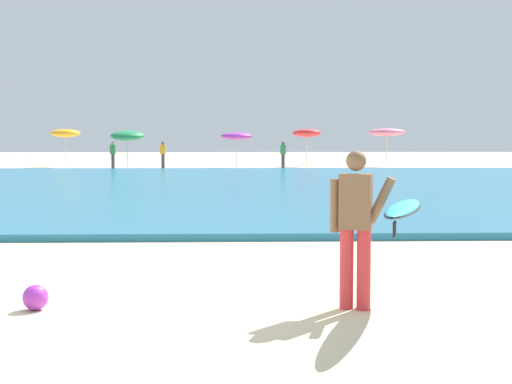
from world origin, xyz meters
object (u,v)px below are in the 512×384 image
(beach_umbrella_0, at_px, (65,133))
(beachgoer_near_row_left, at_px, (113,154))
(beachgoer_near_row_right, at_px, (283,154))
(beach_ball, at_px, (35,297))
(beach_umbrella_4, at_px, (387,132))
(surfer_with_board, at_px, (378,216))
(beach_umbrella_1, at_px, (127,136))
(beach_umbrella_3, at_px, (307,133))
(beach_umbrella_2, at_px, (236,136))
(beachgoer_near_row_mid, at_px, (163,154))

(beach_umbrella_0, distance_m, beachgoer_near_row_left, 4.02)
(beachgoer_near_row_right, bearing_deg, beach_ball, -98.18)
(beach_umbrella_4, bearing_deg, surfer_with_board, -101.74)
(surfer_with_board, height_order, beach_umbrella_4, beach_umbrella_4)
(beach_umbrella_0, xyz_separation_m, beach_umbrella_1, (4.11, -2.58, -0.16))
(surfer_with_board, relative_size, beach_umbrella_0, 1.07)
(beach_ball, bearing_deg, beach_umbrella_3, 79.99)
(beach_umbrella_2, relative_size, beachgoer_near_row_right, 1.34)
(surfer_with_board, bearing_deg, beach_umbrella_3, 85.51)
(beach_umbrella_2, distance_m, beach_umbrella_3, 4.37)
(beach_umbrella_2, distance_m, beach_umbrella_4, 9.17)
(beach_umbrella_2, xyz_separation_m, beach_ball, (-2.38, -37.25, -1.74))
(surfer_with_board, height_order, beach_umbrella_0, beach_umbrella_0)
(beach_umbrella_3, distance_m, beach_umbrella_4, 4.87)
(surfer_with_board, bearing_deg, beachgoer_near_row_mid, 98.85)
(beach_umbrella_0, bearing_deg, beach_ball, -78.12)
(beach_umbrella_0, bearing_deg, beach_umbrella_2, -5.18)
(beach_umbrella_0, distance_m, beachgoer_near_row_mid, 6.64)
(beach_umbrella_3, bearing_deg, beachgoer_near_row_mid, -166.99)
(beachgoer_near_row_mid, xyz_separation_m, beach_ball, (1.91, -35.93, -0.70))
(surfer_with_board, height_order, beach_umbrella_3, beach_umbrella_3)
(beach_umbrella_2, xyz_separation_m, beach_umbrella_4, (9.17, 0.32, 0.23))
(beach_umbrella_4, xyz_separation_m, beachgoer_near_row_left, (-16.38, -1.49, -1.27))
(beach_umbrella_0, xyz_separation_m, beach_umbrella_3, (14.72, -0.28, 0.00))
(beach_umbrella_4, distance_m, beachgoer_near_row_right, 7.02)
(surfer_with_board, relative_size, beachgoer_near_row_left, 1.57)
(beach_umbrella_2, distance_m, beachgoer_near_row_left, 7.39)
(beach_umbrella_0, bearing_deg, surfer_with_board, -72.98)
(surfer_with_board, distance_m, beachgoer_near_row_left, 37.21)
(beachgoer_near_row_left, bearing_deg, beach_umbrella_2, 9.22)
(beach_umbrella_3, height_order, beachgoer_near_row_right, beach_umbrella_3)
(beach_umbrella_0, height_order, beach_umbrella_4, beach_umbrella_4)
(beach_umbrella_1, bearing_deg, surfer_with_board, -77.96)
(beach_umbrella_0, height_order, beach_ball, beach_umbrella_0)
(beach_umbrella_1, bearing_deg, beach_umbrella_3, 12.19)
(beach_umbrella_2, bearing_deg, beach_ball, -93.65)
(beach_umbrella_1, height_order, beach_umbrella_3, beach_umbrella_3)
(beach_umbrella_4, bearing_deg, beachgoer_near_row_mid, -173.00)
(beach_umbrella_4, bearing_deg, beachgoer_near_row_left, -174.79)
(beach_umbrella_1, relative_size, beach_umbrella_2, 1.07)
(beach_umbrella_3, xyz_separation_m, beachgoer_near_row_right, (-1.63, -2.71, -1.22))
(beachgoer_near_row_left, relative_size, beach_ball, 5.64)
(beach_ball, bearing_deg, beach_umbrella_4, 72.92)
(beach_umbrella_0, relative_size, beach_umbrella_4, 0.97)
(beach_umbrella_1, relative_size, beach_umbrella_4, 0.95)
(beach_umbrella_3, distance_m, beachgoer_near_row_left, 11.74)
(beach_umbrella_4, relative_size, beach_ball, 8.56)
(beach_umbrella_0, relative_size, beach_umbrella_3, 0.98)
(surfer_with_board, distance_m, beach_umbrella_3, 38.18)
(surfer_with_board, height_order, beachgoer_near_row_mid, surfer_with_board)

